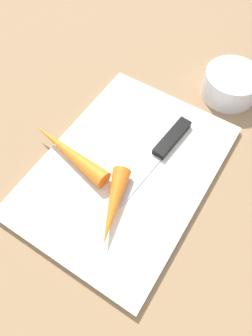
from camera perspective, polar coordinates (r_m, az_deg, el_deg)
The scene contains 6 objects.
ground_plane at distance 0.52m, azimuth 0.00°, elevation -0.66°, with size 1.40×1.40×0.00m, color #8C6D4C.
cutting_board at distance 0.52m, azimuth 0.00°, elevation -0.33°, with size 0.36×0.26×0.01m, color silver.
knife at distance 0.53m, azimuth 7.69°, elevation 4.59°, with size 0.20×0.04×0.01m.
carrot_long at distance 0.52m, azimuth -10.70°, elevation 3.08°, with size 0.03×0.03×0.17m, color orange.
carrot_short at distance 0.46m, azimuth -2.36°, elevation -6.96°, with size 0.03×0.03×0.12m, color orange.
small_bowl at distance 0.64m, azimuth 18.71°, elevation 14.37°, with size 0.11×0.11×0.05m, color silver.
Camera 1 is at (0.22, 0.14, 0.45)m, focal length 33.14 mm.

